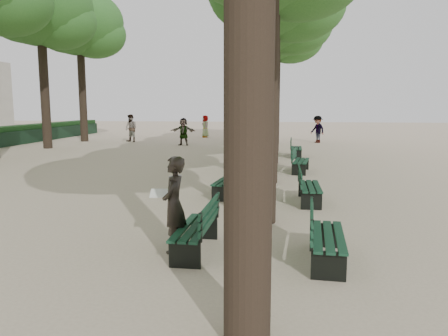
# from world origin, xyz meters

# --- Properties ---
(ground) EXTENTS (120.00, 120.00, 0.00)m
(ground) POSITION_xyz_m (0.00, 0.00, 0.00)
(ground) COLOR #C4B095
(ground) RESTS_ON ground
(tree_central_4) EXTENTS (6.00, 6.00, 9.95)m
(tree_central_4) POSITION_xyz_m (1.50, 18.00, 7.65)
(tree_central_4) COLOR #33261C
(tree_central_4) RESTS_ON ground
(tree_central_5) EXTENTS (6.00, 6.00, 9.95)m
(tree_central_5) POSITION_xyz_m (1.50, 23.00, 7.65)
(tree_central_5) COLOR #33261C
(tree_central_5) RESTS_ON ground
(tree_far_4) EXTENTS (6.00, 6.00, 10.45)m
(tree_far_4) POSITION_xyz_m (-12.00, 18.00, 8.14)
(tree_far_4) COLOR #33261C
(tree_far_4) RESTS_ON ground
(tree_far_5) EXTENTS (6.00, 6.00, 10.45)m
(tree_far_5) POSITION_xyz_m (-12.00, 23.00, 8.14)
(tree_far_5) COLOR #33261C
(tree_far_5) RESTS_ON ground
(bench_left_0) EXTENTS (0.62, 1.81, 0.92)m
(bench_left_0) POSITION_xyz_m (0.37, 0.82, 0.27)
(bench_left_0) COLOR black
(bench_left_0) RESTS_ON ground
(bench_left_1) EXTENTS (0.79, 1.86, 0.92)m
(bench_left_1) POSITION_xyz_m (0.37, 5.68, 0.27)
(bench_left_1) COLOR black
(bench_left_1) RESTS_ON ground
(bench_left_2) EXTENTS (0.77, 1.85, 0.92)m
(bench_left_2) POSITION_xyz_m (0.37, 10.16, 0.27)
(bench_left_2) COLOR black
(bench_left_2) RESTS_ON ground
(bench_left_3) EXTENTS (0.62, 1.81, 0.92)m
(bench_left_3) POSITION_xyz_m (0.37, 15.56, 0.27)
(bench_left_3) COLOR black
(bench_left_3) RESTS_ON ground
(bench_right_0) EXTENTS (0.69, 1.83, 0.92)m
(bench_right_0) POSITION_xyz_m (2.63, 0.60, 0.27)
(bench_right_0) COLOR black
(bench_right_0) RESTS_ON ground
(bench_right_1) EXTENTS (0.57, 1.80, 0.92)m
(bench_right_1) POSITION_xyz_m (2.63, 5.06, 0.27)
(bench_right_1) COLOR black
(bench_right_1) RESTS_ON ground
(bench_right_2) EXTENTS (0.79, 1.86, 0.92)m
(bench_right_2) POSITION_xyz_m (2.63, 10.39, 0.27)
(bench_right_2) COLOR black
(bench_right_2) RESTS_ON ground
(bench_right_3) EXTENTS (0.62, 1.82, 0.92)m
(bench_right_3) POSITION_xyz_m (2.63, 15.45, 0.27)
(bench_right_3) COLOR black
(bench_right_3) RESTS_ON ground
(man_with_map) EXTENTS (0.61, 0.68, 1.71)m
(man_with_map) POSITION_xyz_m (-0.01, 0.82, 0.85)
(man_with_map) COLOR black
(man_with_map) RESTS_ON ground
(pedestrian_a) EXTENTS (1.01, 0.74, 1.92)m
(pedestrian_a) POSITION_xyz_m (-8.49, 22.86, 0.96)
(pedestrian_a) COLOR #262628
(pedestrian_a) RESTS_ON ground
(pedestrian_d) EXTENTS (0.66, 0.92, 1.75)m
(pedestrian_d) POSITION_xyz_m (-4.09, 27.80, 0.87)
(pedestrian_d) COLOR #262628
(pedestrian_d) RESTS_ON ground
(pedestrian_b) EXTENTS (1.03, 1.16, 1.84)m
(pedestrian_b) POSITION_xyz_m (4.36, 23.95, 0.92)
(pedestrian_b) COLOR #262628
(pedestrian_b) RESTS_ON ground
(pedestrian_e) EXTENTS (1.65, 0.45, 1.76)m
(pedestrian_e) POSITION_xyz_m (-4.34, 20.94, 0.88)
(pedestrian_e) COLOR #262628
(pedestrian_e) RESTS_ON ground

